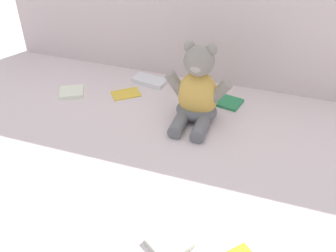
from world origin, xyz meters
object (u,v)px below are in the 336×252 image
Objects in this scene: book_case_5 at (72,92)px; book_case_1 at (149,81)px; teddy_bear at (197,93)px; book_case_0 at (169,242)px; book_case_2 at (126,93)px; book_case_4 at (223,101)px.

book_case_1 is at bearing -83.61° from book_case_5.
teddy_bear reaches higher than book_case_0.
book_case_0 is at bearing -146.27° from book_case_1.
book_case_2 is at bearing 163.95° from book_case_1.
teddy_bear is at bearing -119.81° from book_case_5.
book_case_5 is at bearing 69.11° from book_case_2.
book_case_0 is at bearing -81.80° from teddy_bear.
book_case_5 is (-0.60, 0.55, -0.00)m from book_case_0.
book_case_1 is at bearing 142.25° from teddy_bear.
book_case_5 is (-0.51, 0.01, -0.10)m from teddy_bear.
book_case_1 reaches higher than book_case_0.
book_case_4 is at bearing 63.47° from teddy_bear.
teddy_bear is 0.56m from book_case_0.
book_case_0 is 0.68× the size of book_case_4.
teddy_bear is 2.08× the size of book_case_1.
book_case_1 reaches higher than book_case_2.
book_case_1 is 0.32m from book_case_5.
book_case_0 is 0.67× the size of book_case_1.
book_case_4 is (0.32, -0.05, -0.00)m from book_case_1.
book_case_4 is 1.50× the size of book_case_5.
book_case_1 is 0.33m from book_case_4.
book_case_1 is (-0.34, 0.74, 0.00)m from book_case_0.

